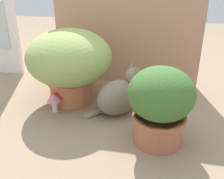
% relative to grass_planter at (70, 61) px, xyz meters
% --- Properties ---
extents(ground_plane, '(6.00, 6.00, 0.00)m').
position_rel_grass_planter_xyz_m(ground_plane, '(0.18, -0.17, -0.28)').
color(ground_plane, '#91795F').
extents(cardboard_backdrop, '(1.07, 0.03, 0.94)m').
position_rel_grass_planter_xyz_m(cardboard_backdrop, '(0.30, 0.38, 0.19)').
color(cardboard_backdrop, tan).
rests_on(cardboard_backdrop, ground).
extents(grass_planter, '(0.54, 0.54, 0.48)m').
position_rel_grass_planter_xyz_m(grass_planter, '(0.00, 0.00, 0.00)').
color(grass_planter, '#BA6A43').
rests_on(grass_planter, ground).
extents(leafy_planter, '(0.33, 0.33, 0.40)m').
position_rel_grass_planter_xyz_m(leafy_planter, '(0.58, -0.34, -0.06)').
color(leafy_planter, '#AF6242').
rests_on(leafy_planter, ground).
extents(cat, '(0.36, 0.30, 0.32)m').
position_rel_grass_planter_xyz_m(cat, '(0.34, -0.10, -0.16)').
color(cat, gray).
rests_on(cat, ground).
extents(mushroom_ornament_red, '(0.11, 0.11, 0.14)m').
position_rel_grass_planter_xyz_m(mushroom_ornament_red, '(-0.05, -0.11, -0.18)').
color(mushroom_ornament_red, silver).
rests_on(mushroom_ornament_red, ground).
extents(mushroom_ornament_pink, '(0.09, 0.09, 0.12)m').
position_rel_grass_planter_xyz_m(mushroom_ornament_pink, '(-0.05, -0.16, -0.19)').
color(mushroom_ornament_pink, '#EFDFCA').
rests_on(mushroom_ornament_pink, ground).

